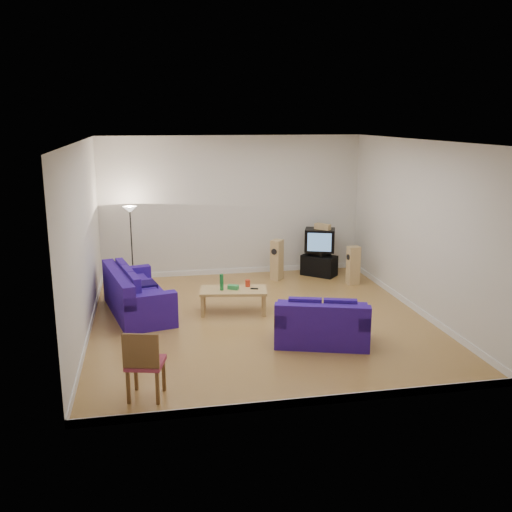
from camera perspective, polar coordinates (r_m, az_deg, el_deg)
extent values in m
cube|color=brown|center=(10.44, 0.42, -6.39)|extent=(6.00, 6.50, 0.01)
cube|color=white|center=(9.81, 0.45, 11.45)|extent=(6.00, 6.50, 0.01)
cube|color=silver|center=(13.16, -2.37, 5.00)|extent=(6.00, 0.01, 3.20)
cube|color=silver|center=(6.94, 5.74, -2.98)|extent=(6.00, 0.01, 3.20)
cube|color=silver|center=(9.87, -16.90, 1.50)|extent=(0.01, 6.50, 3.20)
cube|color=silver|center=(10.99, 15.98, 2.75)|extent=(0.01, 6.50, 3.20)
cube|color=white|center=(13.47, -2.30, -1.50)|extent=(6.00, 0.02, 0.12)
cube|color=white|center=(7.53, 5.43, -14.25)|extent=(6.00, 0.02, 0.12)
cube|color=white|center=(10.29, -16.25, -6.91)|extent=(0.02, 6.50, 0.12)
cube|color=white|center=(11.36, 15.43, -4.89)|extent=(0.02, 6.50, 0.12)
cube|color=navy|center=(10.96, -11.68, -4.56)|extent=(1.39, 2.32, 0.41)
cube|color=navy|center=(10.77, -13.65, -2.66)|extent=(0.69, 2.16, 0.42)
cube|color=navy|center=(11.78, -12.76, -1.68)|extent=(0.96, 0.42, 0.24)
cube|color=navy|center=(9.95, -10.57, -4.42)|extent=(0.96, 0.42, 0.24)
cube|color=#110639|center=(10.90, -11.00, -2.95)|extent=(0.47, 0.47, 0.12)
cube|color=navy|center=(9.43, 6.58, -7.53)|extent=(1.67, 1.24, 0.37)
cube|color=navy|center=(9.00, 6.66, -6.05)|extent=(1.49, 0.63, 0.38)
cube|color=navy|center=(9.34, 2.62, -5.76)|extent=(0.43, 0.86, 0.21)
cube|color=navy|center=(9.36, 10.64, -5.95)|extent=(0.43, 0.86, 0.21)
cube|color=#110639|center=(9.46, 6.63, -5.70)|extent=(0.44, 0.44, 0.11)
cube|color=tan|center=(10.71, -2.27, -3.47)|extent=(1.32, 0.81, 0.05)
cube|color=tan|center=(10.55, -5.38, -5.08)|extent=(0.07, 0.07, 0.40)
cube|color=tan|center=(11.04, -5.22, -4.21)|extent=(0.07, 0.07, 0.40)
cube|color=tan|center=(10.54, 0.85, -5.03)|extent=(0.07, 0.07, 0.40)
cube|color=tan|center=(11.03, 0.72, -4.17)|extent=(0.07, 0.07, 0.40)
cylinder|color=#197233|center=(10.62, -3.45, -2.63)|extent=(0.08, 0.08, 0.31)
cube|color=green|center=(10.69, -2.30, -3.13)|extent=(0.22, 0.19, 0.08)
cylinder|color=red|center=(10.85, -0.84, -2.73)|extent=(0.10, 0.10, 0.13)
cube|color=black|center=(10.70, -0.17, -3.28)|extent=(0.15, 0.08, 0.02)
cube|color=black|center=(13.33, 6.33, -0.94)|extent=(0.86, 0.84, 0.47)
cube|color=black|center=(13.32, 6.37, 0.30)|extent=(0.50, 0.53, 0.10)
cube|color=black|center=(13.26, 6.40, 1.61)|extent=(0.80, 0.69, 0.52)
cube|color=teal|center=(13.01, 6.36, 1.37)|extent=(0.51, 0.20, 0.42)
cube|color=tan|center=(13.14, 6.67, 2.94)|extent=(0.35, 0.37, 0.13)
cube|color=tan|center=(12.86, 2.10, -0.39)|extent=(0.34, 0.34, 0.92)
cylinder|color=black|center=(12.69, 1.82, 0.43)|extent=(0.12, 0.10, 0.13)
cube|color=tan|center=(12.66, 9.70, -0.95)|extent=(0.28, 0.23, 0.86)
cylinder|color=black|center=(12.55, 9.21, -0.10)|extent=(0.04, 0.13, 0.13)
cylinder|color=black|center=(12.82, -12.13, -2.79)|extent=(0.22, 0.22, 0.03)
cylinder|color=black|center=(12.62, -12.31, 0.81)|extent=(0.03, 0.03, 1.63)
cone|color=white|center=(12.46, -12.51, 4.58)|extent=(0.30, 0.30, 0.13)
cube|color=brown|center=(7.65, -12.65, -12.66)|extent=(0.05, 0.05, 0.46)
cube|color=brown|center=(7.98, -11.91, -11.48)|extent=(0.05, 0.05, 0.46)
cube|color=brown|center=(7.56, -9.82, -12.85)|extent=(0.05, 0.05, 0.46)
cube|color=brown|center=(7.89, -9.21, -11.64)|extent=(0.05, 0.05, 0.46)
cube|color=#9E334B|center=(7.66, -10.98, -10.45)|extent=(0.56, 0.56, 0.06)
cube|color=brown|center=(7.37, -11.47, -9.32)|extent=(0.46, 0.15, 0.46)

